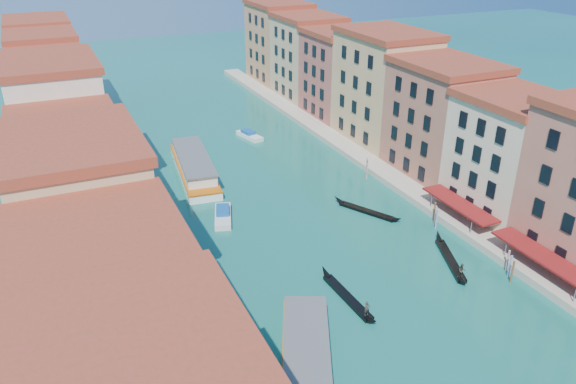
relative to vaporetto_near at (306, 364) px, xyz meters
name	(u,v)px	position (x,y,z in m)	size (l,w,h in m)	color
left_bank_palazzos	(65,149)	(-16.16, 43.33, 8.37)	(12.80, 128.40, 21.00)	beige
right_bank_palazzos	(402,101)	(39.84, 43.65, 8.41)	(12.80, 128.40, 21.00)	#A64A3B
quay	(360,157)	(31.84, 43.65, -0.83)	(4.00, 140.00, 1.00)	#ABA489
restaurant_awnings	(552,262)	(32.02, 1.66, 1.66)	(3.20, 44.55, 3.12)	maroon
mooring_poles_right	(493,256)	(28.94, 7.45, -0.03)	(1.44, 54.24, 3.20)	brown
vaporetto_near	(306,364)	(0.00, 0.00, 0.00)	(12.51, 19.95, 2.96)	silver
vaporetto_far	(194,166)	(3.25, 49.38, 0.18)	(7.69, 23.00, 3.36)	white
gondola_fore	(347,296)	(9.32, 8.66, -0.93)	(1.43, 11.90, 2.37)	black
gondola_right	(451,260)	(24.64, 9.82, -0.86)	(5.39, 11.74, 2.45)	black
gondola_far	(365,210)	(22.12, 25.80, -1.00)	(6.27, 10.62, 1.64)	black
motorboat_mid	(223,215)	(2.66, 32.48, -0.76)	(4.36, 7.46, 1.47)	silver
motorboat_far	(249,135)	(17.89, 62.25, -0.80)	(3.59, 6.94, 1.37)	white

